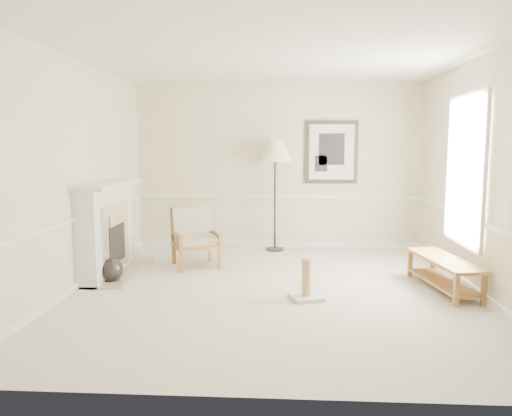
# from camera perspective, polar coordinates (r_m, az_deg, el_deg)

# --- Properties ---
(ground) EXTENTS (5.50, 5.50, 0.00)m
(ground) POSITION_cam_1_polar(r_m,az_deg,el_deg) (6.41, 1.92, -9.28)
(ground) COLOR silver
(ground) RESTS_ON ground
(room) EXTENTS (5.04, 5.54, 2.92)m
(room) POSITION_cam_1_polar(r_m,az_deg,el_deg) (6.22, 3.29, 7.63)
(room) COLOR beige
(room) RESTS_ON ground
(fireplace) EXTENTS (0.64, 1.64, 1.31)m
(fireplace) POSITION_cam_1_polar(r_m,az_deg,el_deg) (7.29, -16.68, -2.40)
(fireplace) COLOR white
(fireplace) RESTS_ON ground
(floor_vase) EXTENTS (0.31, 0.31, 0.90)m
(floor_vase) POSITION_cam_1_polar(r_m,az_deg,el_deg) (6.94, -16.20, -6.86)
(floor_vase) COLOR black
(floor_vase) RESTS_ON ground
(armchair) EXTENTS (0.89, 0.91, 0.88)m
(armchair) POSITION_cam_1_polar(r_m,az_deg,el_deg) (7.65, -7.00, -2.98)
(armchair) COLOR olive
(armchair) RESTS_ON ground
(floor_lamp) EXTENTS (0.62, 0.62, 1.93)m
(floor_lamp) POSITION_cam_1_polar(r_m,az_deg,el_deg) (8.55, 2.22, 6.26)
(floor_lamp) COLOR black
(floor_lamp) RESTS_ON ground
(bench) EXTENTS (0.64, 1.48, 0.41)m
(bench) POSITION_cam_1_polar(r_m,az_deg,el_deg) (6.75, 20.65, -6.51)
(bench) COLOR olive
(bench) RESTS_ON ground
(scratching_post) EXTENTS (0.45, 0.45, 0.51)m
(scratching_post) POSITION_cam_1_polar(r_m,az_deg,el_deg) (6.01, 5.80, -8.85)
(scratching_post) COLOR white
(scratching_post) RESTS_ON ground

